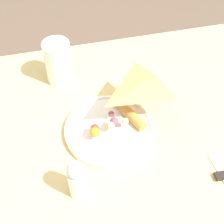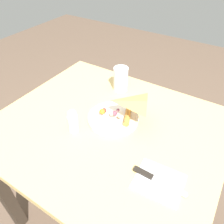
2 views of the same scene
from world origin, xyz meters
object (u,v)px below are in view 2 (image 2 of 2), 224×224
(plate_pizza, at_px, (113,117))
(napkin_folded, at_px, (159,182))
(salt_shaker, at_px, (73,121))
(butter_knife, at_px, (156,180))
(dining_table, at_px, (108,145))
(milk_glass, at_px, (121,80))

(plate_pizza, height_order, napkin_folded, plate_pizza)
(plate_pizza, relative_size, salt_shaker, 2.04)
(butter_knife, relative_size, salt_shaker, 1.74)
(dining_table, relative_size, milk_glass, 7.56)
(dining_table, bearing_deg, butter_knife, -25.70)
(dining_table, distance_m, milk_glass, 0.33)
(plate_pizza, distance_m, napkin_folded, 0.34)
(napkin_folded, bearing_deg, dining_table, 154.98)
(milk_glass, height_order, napkin_folded, milk_glass)
(dining_table, xyz_separation_m, milk_glass, (-0.09, 0.26, 0.18))
(dining_table, xyz_separation_m, salt_shaker, (-0.10, -0.09, 0.18))
(butter_knife, bearing_deg, milk_glass, 133.82)
(plate_pizza, xyz_separation_m, napkin_folded, (0.28, -0.18, -0.01))
(dining_table, relative_size, plate_pizza, 4.27)
(napkin_folded, bearing_deg, plate_pizza, 148.15)
(milk_glass, height_order, butter_knife, milk_glass)
(plate_pizza, relative_size, milk_glass, 1.77)
(milk_glass, xyz_separation_m, butter_knife, (0.37, -0.39, -0.05))
(plate_pizza, bearing_deg, napkin_folded, -31.85)
(salt_shaker, bearing_deg, butter_knife, -5.71)
(milk_glass, bearing_deg, napkin_folded, -46.20)
(dining_table, bearing_deg, napkin_folded, -25.02)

